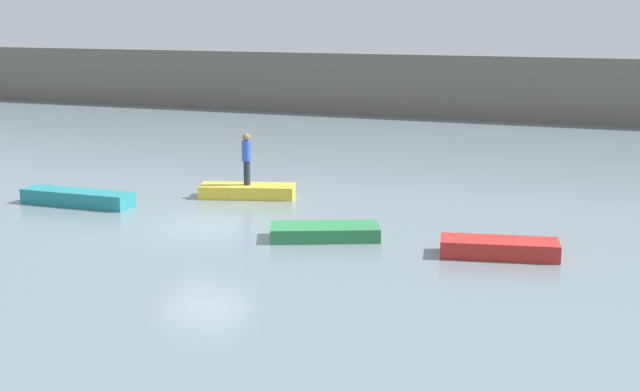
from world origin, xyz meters
TOP-DOWN VIEW (x-y plane):
  - ground_plane at (0.00, 0.00)m, footprint 120.00×120.00m
  - embankment_wall at (0.00, 27.74)m, footprint 80.00×1.20m
  - rowboat_teal at (-5.17, 1.12)m, footprint 3.77×0.96m
  - rowboat_yellow at (-0.55, 4.10)m, footprint 3.31×1.87m
  - rowboat_green at (3.73, -0.03)m, footprint 3.23×2.31m
  - rowboat_red at (8.52, -0.13)m, footprint 3.11×1.60m
  - person_blue_shirt at (-0.55, 4.10)m, footprint 0.32×0.32m

SIDE VIEW (x-z plane):
  - ground_plane at x=0.00m, z-range 0.00..0.00m
  - rowboat_green at x=3.73m, z-range 0.00..0.38m
  - rowboat_yellow at x=-0.55m, z-range 0.00..0.42m
  - rowboat_red at x=8.52m, z-range 0.00..0.45m
  - rowboat_teal at x=-5.17m, z-range 0.00..0.47m
  - person_blue_shirt at x=-0.55m, z-range 0.53..2.27m
  - embankment_wall at x=0.00m, z-range 0.00..3.62m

